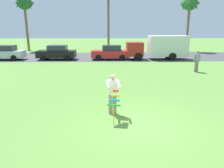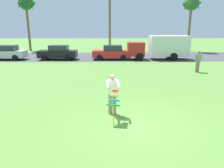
{
  "view_description": "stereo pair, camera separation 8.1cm",
  "coord_description": "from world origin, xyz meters",
  "px_view_note": "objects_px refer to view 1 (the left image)",
  "views": [
    {
      "loc": [
        -1.17,
        -7.26,
        3.62
      ],
      "look_at": [
        -0.94,
        2.13,
        1.05
      ],
      "focal_mm": 33.9,
      "sensor_mm": 36.0,
      "label": 1
    },
    {
      "loc": [
        -1.09,
        -7.26,
        3.62
      ],
      "look_at": [
        -0.94,
        2.13,
        1.05
      ],
      "focal_mm": 33.9,
      "sensor_mm": 36.0,
      "label": 2
    }
  ],
  "objects_px": {
    "parked_truck_red_cab": "(160,47)",
    "parked_car_black": "(57,53)",
    "person_kite_flyer": "(113,93)",
    "palm_tree_left_near": "(24,5)",
    "palm_tree_centre_far": "(190,5)",
    "parked_car_silver": "(5,53)",
    "person_walker_near": "(197,61)",
    "kite_held": "(114,102)",
    "parked_car_red": "(111,53)"
  },
  "relations": [
    {
      "from": "parked_truck_red_cab",
      "to": "parked_car_black",
      "type": "bearing_deg",
      "value": -180.0
    },
    {
      "from": "person_kite_flyer",
      "to": "parked_car_black",
      "type": "height_order",
      "value": "person_kite_flyer"
    },
    {
      "from": "palm_tree_left_near",
      "to": "parked_car_black",
      "type": "bearing_deg",
      "value": -55.01
    },
    {
      "from": "parked_car_black",
      "to": "palm_tree_centre_far",
      "type": "relative_size",
      "value": 0.54
    },
    {
      "from": "parked_car_black",
      "to": "person_kite_flyer",
      "type": "bearing_deg",
      "value": -69.32
    },
    {
      "from": "parked_car_black",
      "to": "parked_truck_red_cab",
      "type": "relative_size",
      "value": 0.63
    },
    {
      "from": "parked_car_silver",
      "to": "palm_tree_left_near",
      "type": "distance_m",
      "value": 10.73
    },
    {
      "from": "person_kite_flyer",
      "to": "palm_tree_left_near",
      "type": "height_order",
      "value": "palm_tree_left_near"
    },
    {
      "from": "parked_car_silver",
      "to": "person_walker_near",
      "type": "relative_size",
      "value": 2.44
    },
    {
      "from": "kite_held",
      "to": "parked_truck_red_cab",
      "type": "height_order",
      "value": "parked_truck_red_cab"
    },
    {
      "from": "person_kite_flyer",
      "to": "parked_car_black",
      "type": "bearing_deg",
      "value": 110.68
    },
    {
      "from": "parked_car_black",
      "to": "parked_truck_red_cab",
      "type": "distance_m",
      "value": 11.58
    },
    {
      "from": "person_kite_flyer",
      "to": "palm_tree_centre_far",
      "type": "relative_size",
      "value": 0.22
    },
    {
      "from": "person_walker_near",
      "to": "parked_car_silver",
      "type": "bearing_deg",
      "value": 159.54
    },
    {
      "from": "palm_tree_left_near",
      "to": "person_walker_near",
      "type": "relative_size",
      "value": 4.62
    },
    {
      "from": "person_kite_flyer",
      "to": "person_walker_near",
      "type": "bearing_deg",
      "value": 50.14
    },
    {
      "from": "parked_car_red",
      "to": "person_walker_near",
      "type": "height_order",
      "value": "person_walker_near"
    },
    {
      "from": "kite_held",
      "to": "parked_car_silver",
      "type": "distance_m",
      "value": 19.92
    },
    {
      "from": "parked_car_red",
      "to": "parked_car_silver",
      "type": "bearing_deg",
      "value": -180.0
    },
    {
      "from": "parked_car_black",
      "to": "person_walker_near",
      "type": "relative_size",
      "value": 2.45
    },
    {
      "from": "parked_car_red",
      "to": "palm_tree_left_near",
      "type": "height_order",
      "value": "palm_tree_left_near"
    },
    {
      "from": "parked_car_black",
      "to": "parked_car_red",
      "type": "height_order",
      "value": "same"
    },
    {
      "from": "parked_car_silver",
      "to": "palm_tree_left_near",
      "type": "height_order",
      "value": "palm_tree_left_near"
    },
    {
      "from": "palm_tree_centre_far",
      "to": "person_walker_near",
      "type": "relative_size",
      "value": 4.54
    },
    {
      "from": "palm_tree_left_near",
      "to": "palm_tree_centre_far",
      "type": "distance_m",
      "value": 23.76
    },
    {
      "from": "person_kite_flyer",
      "to": "parked_car_red",
      "type": "distance_m",
      "value": 15.41
    },
    {
      "from": "palm_tree_left_near",
      "to": "person_walker_near",
      "type": "height_order",
      "value": "palm_tree_left_near"
    },
    {
      "from": "parked_car_red",
      "to": "palm_tree_left_near",
      "type": "xyz_separation_m",
      "value": [
        -12.29,
        8.98,
        5.85
      ]
    },
    {
      "from": "kite_held",
      "to": "parked_truck_red_cab",
      "type": "relative_size",
      "value": 0.18
    },
    {
      "from": "palm_tree_left_near",
      "to": "parked_car_silver",
      "type": "bearing_deg",
      "value": -86.33
    },
    {
      "from": "kite_held",
      "to": "palm_tree_centre_far",
      "type": "xyz_separation_m",
      "value": [
        11.59,
        24.11,
        5.64
      ]
    },
    {
      "from": "palm_tree_centre_far",
      "to": "person_kite_flyer",
      "type": "bearing_deg",
      "value": -116.52
    },
    {
      "from": "person_kite_flyer",
      "to": "parked_car_silver",
      "type": "height_order",
      "value": "person_kite_flyer"
    },
    {
      "from": "parked_car_black",
      "to": "palm_tree_centre_far",
      "type": "xyz_separation_m",
      "value": [
        17.45,
        7.9,
        5.72
      ]
    },
    {
      "from": "parked_car_silver",
      "to": "parked_truck_red_cab",
      "type": "distance_m",
      "value": 17.29
    },
    {
      "from": "parked_truck_red_cab",
      "to": "person_walker_near",
      "type": "xyz_separation_m",
      "value": [
        1.32,
        -6.94,
        -0.48
      ]
    },
    {
      "from": "kite_held",
      "to": "palm_tree_centre_far",
      "type": "bearing_deg",
      "value": 64.33
    },
    {
      "from": "kite_held",
      "to": "palm_tree_left_near",
      "type": "xyz_separation_m",
      "value": [
        -12.15,
        25.19,
        5.77
      ]
    },
    {
      "from": "parked_truck_red_cab",
      "to": "parked_car_red",
      "type": "bearing_deg",
      "value": -180.0
    },
    {
      "from": "kite_held",
      "to": "palm_tree_left_near",
      "type": "distance_m",
      "value": 28.56
    },
    {
      "from": "parked_car_red",
      "to": "kite_held",
      "type": "bearing_deg",
      "value": -90.51
    },
    {
      "from": "parked_truck_red_cab",
      "to": "kite_held",
      "type": "bearing_deg",
      "value": -109.38
    },
    {
      "from": "parked_car_silver",
      "to": "parked_car_black",
      "type": "distance_m",
      "value": 5.71
    },
    {
      "from": "parked_car_black",
      "to": "person_walker_near",
      "type": "xyz_separation_m",
      "value": [
        12.89,
        -6.94,
        0.16
      ]
    },
    {
      "from": "parked_truck_red_cab",
      "to": "palm_tree_centre_far",
      "type": "bearing_deg",
      "value": 53.32
    },
    {
      "from": "person_kite_flyer",
      "to": "person_walker_near",
      "type": "relative_size",
      "value": 1.0
    },
    {
      "from": "parked_car_red",
      "to": "palm_tree_centre_far",
      "type": "relative_size",
      "value": 0.53
    },
    {
      "from": "parked_car_black",
      "to": "palm_tree_left_near",
      "type": "bearing_deg",
      "value": 124.99
    },
    {
      "from": "person_kite_flyer",
      "to": "parked_car_silver",
      "type": "xyz_separation_m",
      "value": [
        -11.53,
        15.41,
        -0.18
      ]
    },
    {
      "from": "parked_car_silver",
      "to": "person_walker_near",
      "type": "height_order",
      "value": "person_walker_near"
    }
  ]
}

